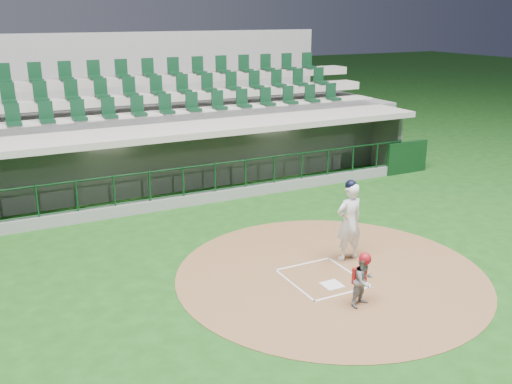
{
  "coord_description": "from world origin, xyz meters",
  "views": [
    {
      "loc": [
        -6.69,
        -10.18,
        5.82
      ],
      "look_at": [
        -0.23,
        2.6,
        1.3
      ],
      "focal_mm": 40.0,
      "sensor_mm": 36.0,
      "label": 1
    }
  ],
  "objects": [
    {
      "name": "home_plate",
      "position": [
        0.0,
        -0.7,
        0.02
      ],
      "size": [
        0.43,
        0.43,
        0.02
      ],
      "primitive_type": "cube",
      "color": "white",
      "rests_on": "dirt_circle"
    },
    {
      "name": "dirt_circle",
      "position": [
        0.3,
        -0.2,
        0.01
      ],
      "size": [
        7.2,
        7.2,
        0.01
      ],
      "primitive_type": "cylinder",
      "color": "brown",
      "rests_on": "ground"
    },
    {
      "name": "batter",
      "position": [
        1.14,
        0.33,
        1.02
      ],
      "size": [
        0.9,
        0.89,
        2.03
      ],
      "color": "white",
      "rests_on": "dirt_circle"
    },
    {
      "name": "seating_deck",
      "position": [
        0.0,
        10.91,
        1.42
      ],
      "size": [
        17.0,
        6.72,
        5.15
      ],
      "color": "slate",
      "rests_on": "ground"
    },
    {
      "name": "batter_box_chalk",
      "position": [
        0.0,
        -0.3,
        0.02
      ],
      "size": [
        1.55,
        1.8,
        0.01
      ],
      "color": "silver",
      "rests_on": "ground"
    },
    {
      "name": "dugout_structure",
      "position": [
        0.1,
        7.82,
        0.96
      ],
      "size": [
        16.4,
        3.7,
        3.0
      ],
      "color": "gray",
      "rests_on": "ground"
    },
    {
      "name": "ground",
      "position": [
        0.0,
        0.0,
        0.0
      ],
      "size": [
        120.0,
        120.0,
        0.0
      ],
      "primitive_type": "plane",
      "color": "#144112",
      "rests_on": "ground"
    },
    {
      "name": "catcher",
      "position": [
        0.07,
        -1.71,
        0.59
      ],
      "size": [
        0.62,
        0.54,
        1.17
      ],
      "color": "gray",
      "rests_on": "dirt_circle"
    }
  ]
}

